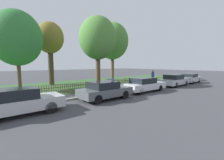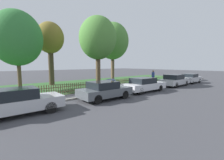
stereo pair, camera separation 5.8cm
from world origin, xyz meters
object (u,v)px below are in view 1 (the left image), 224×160
parked_car_grey_coupe (190,78)px  tree_nearest_kerb (17,38)px  tree_behind_motorcycle (50,39)px  covered_motorcycle (110,84)px  pedestrian_near_fence (153,76)px  parked_car_white_van (174,80)px  tree_far_left (112,41)px  tree_mid_park (98,38)px  parked_car_black_saloon (19,102)px  parked_car_red_compact (144,85)px  parked_car_navy_estate (105,90)px

parked_car_grey_coupe → tree_nearest_kerb: bearing=156.6°
tree_behind_motorcycle → parked_car_grey_coupe: bearing=-34.3°
covered_motorcycle → pedestrian_near_fence: pedestrian_near_fence is taller
parked_car_white_van → tree_far_left: bearing=98.5°
covered_motorcycle → tree_far_left: tree_far_left is taller
tree_nearest_kerb → tree_behind_motorcycle: tree_behind_motorcycle is taller
tree_mid_park → tree_behind_motorcycle: bearing=124.8°
covered_motorcycle → tree_mid_park: bearing=74.8°
covered_motorcycle → tree_far_left: (6.29, 6.93, 5.41)m
parked_car_white_van → covered_motorcycle: bearing=161.7°
parked_car_black_saloon → tree_nearest_kerb: (1.25, 7.69, 4.26)m
parked_car_black_saloon → pedestrian_near_fence: (15.34, 2.55, 0.33)m
tree_behind_motorcycle → pedestrian_near_fence: tree_behind_motorcycle is taller
parked_car_red_compact → tree_far_left: size_ratio=0.51×
parked_car_navy_estate → tree_far_left: size_ratio=0.44×
tree_behind_motorcycle → covered_motorcycle: bearing=-70.8°
parked_car_navy_estate → covered_motorcycle: 3.46m
parked_car_white_van → tree_behind_motorcycle: size_ratio=0.55×
tree_behind_motorcycle → tree_mid_park: 6.18m
parked_car_red_compact → tree_behind_motorcycle: (-5.03, 10.40, 4.97)m
parked_car_grey_coupe → tree_far_left: bearing=122.1°
tree_mid_park → pedestrian_near_fence: size_ratio=4.36×
parked_car_navy_estate → pedestrian_near_fence: pedestrian_near_fence is taller
parked_car_grey_coupe → covered_motorcycle: (-12.44, 2.36, 0.06)m
parked_car_red_compact → tree_behind_motorcycle: size_ratio=0.59×
covered_motorcycle → pedestrian_near_fence: (7.45, 0.23, 0.30)m
pedestrian_near_fence → parked_car_grey_coupe: bearing=-107.0°
pedestrian_near_fence → tree_far_left: bearing=20.3°
parked_car_grey_coupe → tree_nearest_kerb: tree_nearest_kerb is taller
parked_car_black_saloon → tree_far_left: bearing=33.9°
parked_car_red_compact → tree_mid_park: 7.31m
parked_car_black_saloon → tree_mid_park: size_ratio=0.52×
parked_car_navy_estate → parked_car_grey_coupe: parked_car_navy_estate is taller
parked_car_black_saloon → tree_nearest_kerb: tree_nearest_kerb is taller
parked_car_black_saloon → pedestrian_near_fence: 15.55m
tree_behind_motorcycle → pedestrian_near_fence: (10.24, -7.81, -4.62)m
parked_car_white_van → parked_car_red_compact: bearing=178.2°
parked_car_black_saloon → tree_far_left: 17.78m
tree_mid_park → parked_car_grey_coupe: bearing=-24.5°
parked_car_white_van → covered_motorcycle: 8.27m
tree_nearest_kerb → tree_mid_park: 7.76m
parked_car_navy_estate → tree_mid_park: bearing=60.2°
tree_far_left → pedestrian_near_fence: tree_far_left is taller
parked_car_navy_estate → tree_nearest_kerb: tree_nearest_kerb is taller
parked_car_white_van → tree_nearest_kerb: 17.03m
parked_car_black_saloon → parked_car_white_van: (15.80, -0.09, 0.00)m
parked_car_red_compact → parked_car_white_van: 5.68m
parked_car_grey_coupe → tree_behind_motorcycle: 19.11m
parked_car_grey_coupe → tree_mid_park: (-11.70, 5.34, 4.78)m
parked_car_red_compact → tree_mid_park: size_ratio=0.58×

